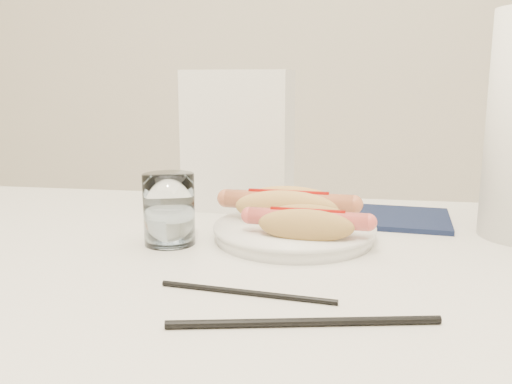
% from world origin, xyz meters
% --- Properties ---
extents(table, '(1.20, 0.80, 0.75)m').
position_xyz_m(table, '(0.00, 0.00, 0.69)').
color(table, silver).
rests_on(table, ground).
extents(plate, '(0.27, 0.27, 0.02)m').
position_xyz_m(plate, '(0.04, 0.11, 0.76)').
color(plate, white).
rests_on(plate, table).
extents(hotdog_left, '(0.18, 0.08, 0.05)m').
position_xyz_m(hotdog_left, '(0.03, 0.14, 0.79)').
color(hotdog_left, tan).
rests_on(hotdog_left, plate).
extents(hotdog_right, '(0.15, 0.07, 0.04)m').
position_xyz_m(hotdog_right, '(0.06, 0.06, 0.79)').
color(hotdog_right, tan).
rests_on(hotdog_right, plate).
extents(water_glass, '(0.07, 0.07, 0.10)m').
position_xyz_m(water_glass, '(-0.12, 0.07, 0.80)').
color(water_glass, silver).
rests_on(water_glass, table).
extents(chopstick_near, '(0.19, 0.03, 0.01)m').
position_xyz_m(chopstick_near, '(0.01, -0.09, 0.75)').
color(chopstick_near, black).
rests_on(chopstick_near, table).
extents(chopstick_far, '(0.25, 0.06, 0.01)m').
position_xyz_m(chopstick_far, '(0.08, -0.15, 0.75)').
color(chopstick_far, black).
rests_on(chopstick_far, table).
extents(napkin_box, '(0.18, 0.11, 0.23)m').
position_xyz_m(napkin_box, '(-0.07, 0.29, 0.87)').
color(napkin_box, white).
rests_on(napkin_box, table).
extents(navy_napkin, '(0.16, 0.16, 0.01)m').
position_xyz_m(navy_napkin, '(0.20, 0.25, 0.75)').
color(navy_napkin, '#101833').
rests_on(navy_napkin, table).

